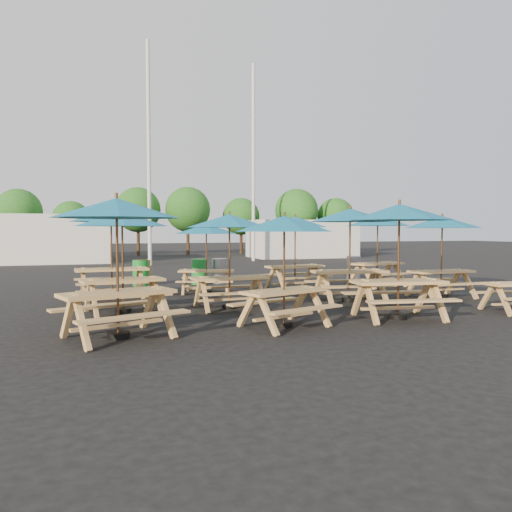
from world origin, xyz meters
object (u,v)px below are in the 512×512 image
object	(u,v)px
picnic_unit_10	(442,227)
waste_bin_0	(141,273)
picnic_unit_1	(122,225)
waste_bin_1	(142,273)
picnic_unit_6	(399,219)
picnic_unit_11	(378,225)
waste_bin_4	(354,267)
waste_bin_2	(199,272)
waste_bin_3	(219,271)
picnic_unit_2	(111,221)
picnic_unit_0	(117,216)
picnic_unit_8	(295,226)
picnic_unit_5	(206,233)
picnic_unit_4	(229,226)
picnic_unit_3	(284,230)
picnic_unit_7	(350,221)

from	to	relation	value
picnic_unit_10	waste_bin_0	world-z (taller)	picnic_unit_10
picnic_unit_1	waste_bin_1	xyz separation A→B (m)	(0.94, 5.73, -1.59)
picnic_unit_6	picnic_unit_11	size ratio (longest dim) A/B	0.96
waste_bin_1	waste_bin_4	size ratio (longest dim) A/B	1.00
waste_bin_2	waste_bin_4	xyz separation A→B (m)	(6.17, 0.09, 0.00)
picnic_unit_6	waste_bin_3	bearing A→B (deg)	111.49
picnic_unit_2	picnic_unit_11	distance (m)	8.66
picnic_unit_11	waste_bin_1	world-z (taller)	picnic_unit_11
waste_bin_4	picnic_unit_1	bearing A→B (deg)	-148.41
picnic_unit_10	waste_bin_2	distance (m)	8.21
picnic_unit_0	picnic_unit_1	bearing A→B (deg)	65.35
picnic_unit_8	waste_bin_1	world-z (taller)	picnic_unit_8
picnic_unit_2	picnic_unit_5	bearing A→B (deg)	0.87
picnic_unit_6	picnic_unit_10	distance (m)	4.00
picnic_unit_11	waste_bin_0	bearing A→B (deg)	146.66
picnic_unit_6	waste_bin_4	world-z (taller)	picnic_unit_6
picnic_unit_1	picnic_unit_4	distance (m)	2.52
picnic_unit_6	waste_bin_2	distance (m)	8.72
picnic_unit_8	waste_bin_2	size ratio (longest dim) A/B	2.77
picnic_unit_1	waste_bin_0	xyz separation A→B (m)	(0.87, 5.59, -1.59)
picnic_unit_5	waste_bin_4	world-z (taller)	picnic_unit_5
picnic_unit_4	waste_bin_4	xyz separation A→B (m)	(6.54, 5.69, -1.56)
picnic_unit_6	picnic_unit_10	size ratio (longest dim) A/B	1.09
picnic_unit_1	picnic_unit_8	xyz separation A→B (m)	(5.45, 2.83, 0.00)
picnic_unit_1	picnic_unit_6	size ratio (longest dim) A/B	0.98
waste_bin_1	waste_bin_3	bearing A→B (deg)	-3.68
picnic_unit_8	waste_bin_1	bearing A→B (deg)	136.64
picnic_unit_5	waste_bin_2	world-z (taller)	picnic_unit_5
picnic_unit_11	picnic_unit_2	bearing A→B (deg)	167.44
picnic_unit_3	waste_bin_0	world-z (taller)	picnic_unit_3
picnic_unit_7	waste_bin_4	world-z (taller)	picnic_unit_7
picnic_unit_7	waste_bin_2	size ratio (longest dim) A/B	2.83
picnic_unit_2	picnic_unit_6	bearing A→B (deg)	-46.67
picnic_unit_0	picnic_unit_4	xyz separation A→B (m)	(2.74, 2.67, -0.15)
picnic_unit_8	waste_bin_3	bearing A→B (deg)	112.95
picnic_unit_3	picnic_unit_8	world-z (taller)	picnic_unit_8
picnic_unit_4	picnic_unit_8	size ratio (longest dim) A/B	0.94
picnic_unit_4	picnic_unit_7	xyz separation A→B (m)	(3.36, 0.14, 0.16)
picnic_unit_3	picnic_unit_11	distance (m)	7.93
picnic_unit_1	waste_bin_3	distance (m)	6.82
picnic_unit_7	picnic_unit_10	distance (m)	2.83
picnic_unit_4	picnic_unit_10	world-z (taller)	picnic_unit_4
picnic_unit_3	waste_bin_1	xyz separation A→B (m)	(-2.00, 8.44, -1.47)
picnic_unit_1	picnic_unit_8	distance (m)	6.14
picnic_unit_8	waste_bin_3	distance (m)	3.64
waste_bin_2	picnic_unit_6	bearing A→B (deg)	-71.55
picnic_unit_10	picnic_unit_6	bearing A→B (deg)	-141.95
picnic_unit_4	picnic_unit_10	bearing A→B (deg)	-2.64
picnic_unit_7	waste_bin_0	world-z (taller)	picnic_unit_7
waste_bin_4	waste_bin_1	bearing A→B (deg)	178.91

